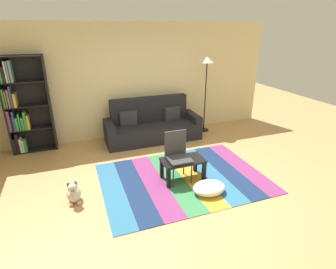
% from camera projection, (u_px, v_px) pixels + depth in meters
% --- Properties ---
extents(ground_plane, '(14.00, 14.00, 0.00)m').
position_uv_depth(ground_plane, '(179.00, 180.00, 4.86)').
color(ground_plane, tan).
extents(back_wall, '(6.80, 0.10, 2.70)m').
position_uv_depth(back_wall, '(140.00, 81.00, 6.57)').
color(back_wall, beige).
rests_on(back_wall, ground_plane).
extents(rug, '(2.91, 2.11, 0.01)m').
position_uv_depth(rug, '(183.00, 178.00, 4.93)').
color(rug, teal).
rests_on(rug, ground_plane).
extents(couch, '(2.26, 0.80, 1.00)m').
position_uv_depth(couch, '(152.00, 126.00, 6.53)').
color(couch, black).
rests_on(couch, ground_plane).
extents(bookshelf, '(0.90, 0.28, 2.06)m').
position_uv_depth(bookshelf, '(22.00, 108.00, 5.65)').
color(bookshelf, black).
rests_on(bookshelf, ground_plane).
extents(coffee_table, '(0.75, 0.43, 0.39)m').
position_uv_depth(coffee_table, '(183.00, 163.00, 4.78)').
color(coffee_table, black).
rests_on(coffee_table, rug).
extents(pouf, '(0.55, 0.43, 0.18)m').
position_uv_depth(pouf, '(209.00, 188.00, 4.46)').
color(pouf, white).
rests_on(pouf, rug).
extents(dog, '(0.22, 0.35, 0.40)m').
position_uv_depth(dog, '(74.00, 193.00, 4.22)').
color(dog, beige).
rests_on(dog, ground_plane).
extents(standing_lamp, '(0.32, 0.32, 1.91)m').
position_uv_depth(standing_lamp, '(207.00, 70.00, 6.60)').
color(standing_lamp, black).
rests_on(standing_lamp, ground_plane).
extents(tv_remote, '(0.10, 0.16, 0.02)m').
position_uv_depth(tv_remote, '(183.00, 161.00, 4.69)').
color(tv_remote, black).
rests_on(tv_remote, coffee_table).
extents(folding_chair, '(0.40, 0.40, 0.90)m').
position_uv_depth(folding_chair, '(177.00, 152.00, 4.73)').
color(folding_chair, '#38383D').
rests_on(folding_chair, ground_plane).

